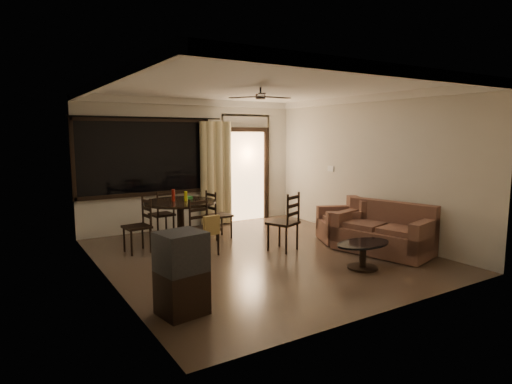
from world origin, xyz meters
TOP-DOWN VIEW (x-y plane):
  - ground at (0.00, 0.00)m, footprint 5.50×5.50m
  - room_shell at (0.59, 1.77)m, footprint 5.50×6.70m
  - dining_table at (-0.88, 1.37)m, footprint 1.32×1.32m
  - dining_chair_west at (-1.71, 1.28)m, footprint 0.46×0.46m
  - dining_chair_east at (-0.05, 1.46)m, footprint 0.46×0.46m
  - dining_chair_south at (-0.79, 0.52)m, footprint 0.46×0.51m
  - dining_chair_north at (-0.96, 2.15)m, footprint 0.46×0.46m
  - tv_cabinet at (-2.05, -1.56)m, footprint 0.57×0.53m
  - sofa at (1.92, -1.01)m, footprint 1.23×1.75m
  - armchair at (1.88, -0.06)m, footprint 1.07×1.07m
  - coffee_table at (0.93, -1.46)m, footprint 0.93×0.56m
  - side_chair at (0.51, 0.04)m, footprint 0.60×0.60m

SIDE VIEW (x-z plane):
  - ground at x=0.00m, z-range 0.00..0.00m
  - coffee_table at x=0.93m, z-range 0.07..0.48m
  - dining_chair_west at x=-1.71m, z-range -0.19..0.76m
  - dining_chair_east at x=-0.05m, z-range -0.19..0.76m
  - dining_chair_north at x=-0.96m, z-range -0.19..0.76m
  - dining_chair_south at x=-0.79m, z-range -0.17..0.78m
  - side_chair at x=0.51m, z-range -0.21..0.83m
  - armchair at x=1.88m, z-range -0.07..0.74m
  - sofa at x=1.92m, z-range -0.09..0.76m
  - tv_cabinet at x=-2.05m, z-range 0.00..0.96m
  - dining_table at x=-0.88m, z-range 0.13..1.17m
  - room_shell at x=0.59m, z-range -0.92..4.58m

